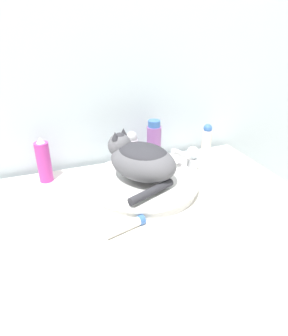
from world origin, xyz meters
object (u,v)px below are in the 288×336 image
object	(u,v)px
deodorant_stick	(207,140)
spray_bottle_trigger	(44,161)
cat	(140,159)
lotion_bottle_white	(132,150)
faucet	(190,157)
mouthwash_bottle	(154,143)
cream_tube	(125,227)
soap_bar	(235,189)

from	to	relation	value
deodorant_stick	spray_bottle_trigger	distance (m)	0.74
cat	lotion_bottle_white	world-z (taller)	cat
faucet	mouthwash_bottle	distance (m)	0.18
deodorant_stick	spray_bottle_trigger	bearing A→B (deg)	180.00
cat	faucet	world-z (taller)	cat
spray_bottle_trigger	deodorant_stick	bearing A→B (deg)	-0.00
spray_bottle_trigger	lotion_bottle_white	world-z (taller)	spray_bottle_trigger
spray_bottle_trigger	cream_tube	xyz separation A→B (m)	(0.21, -0.42, -0.07)
lotion_bottle_white	spray_bottle_trigger	bearing A→B (deg)	180.00
lotion_bottle_white	cream_tube	size ratio (longest dim) A/B	1.16
faucet	lotion_bottle_white	size ratio (longest dim) A/B	0.84
faucet	spray_bottle_trigger	bearing A→B (deg)	-27.65
spray_bottle_trigger	soap_bar	world-z (taller)	spray_bottle_trigger
deodorant_stick	spray_bottle_trigger	world-z (taller)	spray_bottle_trigger
cream_tube	faucet	bearing A→B (deg)	37.37
cat	deodorant_stick	world-z (taller)	cat
spray_bottle_trigger	soap_bar	xyz separation A→B (m)	(0.68, -0.34, -0.08)
cream_tube	cat	bearing A→B (deg)	60.44
cat	mouthwash_bottle	xyz separation A→B (m)	(0.13, 0.19, -0.03)
soap_bar	spray_bottle_trigger	bearing A→B (deg)	153.49
faucet	deodorant_stick	world-z (taller)	deodorant_stick
mouthwash_bottle	spray_bottle_trigger	world-z (taller)	mouthwash_bottle
deodorant_stick	mouthwash_bottle	size ratio (longest dim) A/B	0.77
mouthwash_bottle	lotion_bottle_white	distance (m)	0.10
cat	spray_bottle_trigger	world-z (taller)	cat
deodorant_stick	cream_tube	size ratio (longest dim) A/B	1.09
mouthwash_bottle	cream_tube	xyz separation A→B (m)	(-0.26, -0.42, -0.08)
mouthwash_bottle	cat	bearing A→B (deg)	-124.17
faucet	cream_tube	world-z (taller)	faucet
deodorant_stick	mouthwash_bottle	distance (m)	0.27
cream_tube	soap_bar	size ratio (longest dim) A/B	2.06
lotion_bottle_white	soap_bar	xyz separation A→B (m)	(0.31, -0.34, -0.07)
cat	mouthwash_bottle	distance (m)	0.23
deodorant_stick	cream_tube	xyz separation A→B (m)	(-0.53, -0.42, -0.06)
cat	mouthwash_bottle	size ratio (longest dim) A/B	1.65
cat	deodorant_stick	size ratio (longest dim) A/B	2.15
faucet	soap_bar	world-z (taller)	faucet
deodorant_stick	cream_tube	world-z (taller)	deodorant_stick
mouthwash_bottle	soap_bar	xyz separation A→B (m)	(0.20, -0.34, -0.09)
deodorant_stick	soap_bar	size ratio (longest dim) A/B	2.25
faucet	soap_bar	distance (m)	0.23
mouthwash_bottle	spray_bottle_trigger	bearing A→B (deg)	180.00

